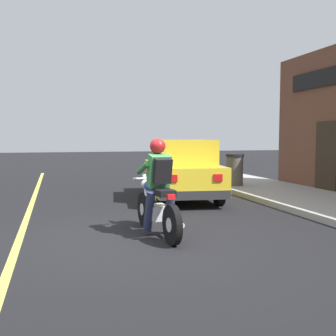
{
  "coord_description": "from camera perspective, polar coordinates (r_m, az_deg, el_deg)",
  "views": [
    {
      "loc": [
        -1.21,
        -5.98,
        1.63
      ],
      "look_at": [
        1.21,
        2.46,
        0.95
      ],
      "focal_mm": 42.0,
      "sensor_mm": 36.0,
      "label": 1
    }
  ],
  "objects": [
    {
      "name": "car_hatchback",
      "position": [
        10.44,
        1.97,
        -0.33
      ],
      "size": [
        2.14,
        3.97,
        1.57
      ],
      "color": "black",
      "rests_on": "ground"
    },
    {
      "name": "trash_bin",
      "position": [
        12.47,
        9.66,
        -0.21
      ],
      "size": [
        0.56,
        0.56,
        0.98
      ],
      "color": "#514C47",
      "rests_on": "sidewalk_curb"
    },
    {
      "name": "ground_plane",
      "position": [
        6.31,
        -4.49,
        -10.54
      ],
      "size": [
        80.0,
        80.0,
        0.0
      ],
      "primitive_type": "plane",
      "color": "black"
    },
    {
      "name": "motorcycle_with_rider",
      "position": [
        6.57,
        -1.53,
        -3.91
      ],
      "size": [
        0.59,
        2.02,
        1.62
      ],
      "color": "black",
      "rests_on": "ground"
    },
    {
      "name": "sidewalk_curb",
      "position": [
        11.0,
        18.27,
        -3.95
      ],
      "size": [
        2.6,
        22.0,
        0.14
      ],
      "primitive_type": "cube",
      "color": "#9E9B93",
      "rests_on": "ground"
    },
    {
      "name": "lane_stripe",
      "position": [
        9.14,
        -19.56,
        -6.07
      ],
      "size": [
        0.12,
        19.8,
        0.01
      ],
      "primitive_type": "cube",
      "color": "#D1C64C",
      "rests_on": "ground"
    }
  ]
}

